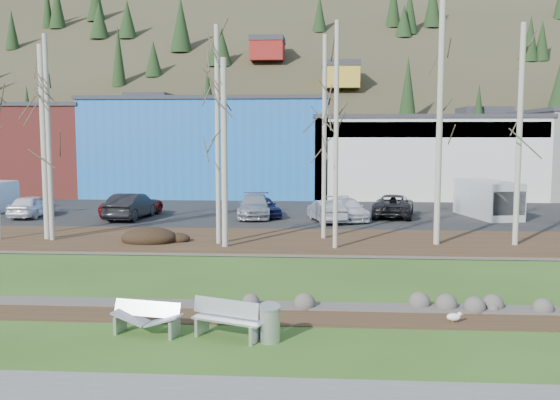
# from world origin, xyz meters

# --- Properties ---
(ground) EXTENTS (200.00, 200.00, 0.00)m
(ground) POSITION_xyz_m (0.00, 0.00, 0.00)
(ground) COLOR #334D1A
(ground) RESTS_ON ground
(footpath) EXTENTS (80.00, 2.00, 0.04)m
(footpath) POSITION_xyz_m (0.00, -3.50, 0.02)
(footpath) COLOR #60615C
(footpath) RESTS_ON ground
(dirt_strip) EXTENTS (80.00, 1.80, 0.03)m
(dirt_strip) POSITION_xyz_m (0.00, 2.10, 0.01)
(dirt_strip) COLOR #382616
(dirt_strip) RESTS_ON ground
(near_bank_rocks) EXTENTS (80.00, 0.80, 0.50)m
(near_bank_rocks) POSITION_xyz_m (0.00, 3.10, 0.00)
(near_bank_rocks) COLOR #47423D
(near_bank_rocks) RESTS_ON ground
(river) EXTENTS (80.00, 8.00, 0.90)m
(river) POSITION_xyz_m (0.00, 7.20, 0.00)
(river) COLOR black
(river) RESTS_ON ground
(far_bank_rocks) EXTENTS (80.00, 0.80, 0.46)m
(far_bank_rocks) POSITION_xyz_m (0.00, 11.30, 0.00)
(far_bank_rocks) COLOR #47423D
(far_bank_rocks) RESTS_ON ground
(far_bank) EXTENTS (80.00, 7.00, 0.15)m
(far_bank) POSITION_xyz_m (0.00, 14.50, 0.07)
(far_bank) COLOR #382616
(far_bank) RESTS_ON ground
(parking_lot) EXTENTS (80.00, 14.00, 0.14)m
(parking_lot) POSITION_xyz_m (0.00, 25.00, 0.07)
(parking_lot) COLOR black
(parking_lot) RESTS_ON ground
(building_brick) EXTENTS (16.32, 12.24, 7.80)m
(building_brick) POSITION_xyz_m (-24.00, 39.00, 3.91)
(building_brick) COLOR #993932
(building_brick) RESTS_ON ground
(building_blue) EXTENTS (20.40, 12.24, 8.30)m
(building_blue) POSITION_xyz_m (-6.00, 39.00, 4.16)
(building_blue) COLOR blue
(building_blue) RESTS_ON ground
(building_white) EXTENTS (18.36, 12.24, 6.80)m
(building_white) POSITION_xyz_m (12.00, 38.98, 3.41)
(building_white) COLOR silver
(building_white) RESTS_ON ground
(hillside) EXTENTS (160.00, 72.00, 35.00)m
(hillside) POSITION_xyz_m (0.00, 84.00, 17.50)
(hillside) COLOR #342E1D
(hillside) RESTS_ON ground
(bench_intact) EXTENTS (2.02, 1.25, 0.98)m
(bench_intact) POSITION_xyz_m (1.16, 0.20, 0.49)
(bench_intact) COLOR silver
(bench_intact) RESTS_ON ground
(bench_damaged) EXTENTS (1.98, 0.97, 0.84)m
(bench_damaged) POSITION_xyz_m (-1.03, 0.35, 0.43)
(bench_damaged) COLOR silver
(bench_damaged) RESTS_ON ground
(litter_bin) EXTENTS (0.64, 0.64, 0.89)m
(litter_bin) POSITION_xyz_m (2.31, -0.07, 0.45)
(litter_bin) COLOR silver
(litter_bin) RESTS_ON ground
(seagull) EXTENTS (0.47, 0.22, 0.34)m
(seagull) POSITION_xyz_m (7.35, 1.84, 0.19)
(seagull) COLOR gold
(seagull) RESTS_ON ground
(dirt_mound) EXTENTS (2.69, 1.90, 0.53)m
(dirt_mound) POSITION_xyz_m (-4.65, 13.41, 0.41)
(dirt_mound) COLOR black
(dirt_mound) RESTS_ON far_bank
(birch_0) EXTENTS (0.24, 0.24, 9.86)m
(birch_0) POSITION_xyz_m (-9.54, 13.67, 5.08)
(birch_0) COLOR beige
(birch_0) RESTS_ON far_bank
(birch_2) EXTENTS (0.31, 0.31, 9.41)m
(birch_2) POSITION_xyz_m (-9.90, 13.96, 4.86)
(birch_2) COLOR beige
(birch_2) RESTS_ON far_bank
(birch_3) EXTENTS (0.23, 0.23, 10.12)m
(birch_3) POSITION_xyz_m (-1.26, 13.28, 5.21)
(birch_3) COLOR beige
(birch_3) RESTS_ON far_bank
(birch_4) EXTENTS (0.27, 0.27, 8.54)m
(birch_4) POSITION_xyz_m (-0.83, 12.47, 4.42)
(birch_4) COLOR beige
(birch_4) RESTS_ON far_bank
(birch_5) EXTENTS (0.22, 0.22, 9.90)m
(birch_5) POSITION_xyz_m (3.69, 15.13, 5.10)
(birch_5) COLOR beige
(birch_5) RESTS_ON far_bank
(birch_6) EXTENTS (0.21, 0.21, 10.12)m
(birch_6) POSITION_xyz_m (4.21, 12.52, 5.21)
(birch_6) COLOR beige
(birch_6) RESTS_ON far_bank
(birch_7) EXTENTS (0.28, 0.28, 11.74)m
(birch_7) POSITION_xyz_m (8.98, 13.75, 6.02)
(birch_7) COLOR beige
(birch_7) RESTS_ON far_bank
(birch_8) EXTENTS (0.26, 0.26, 10.15)m
(birch_8) POSITION_xyz_m (12.62, 13.86, 5.22)
(birch_8) COLOR beige
(birch_8) RESTS_ON far_bank
(car_0) EXTENTS (1.69, 4.10, 1.39)m
(car_0) POSITION_xyz_m (-14.43, 21.76, 0.83)
(car_0) COLOR white
(car_0) RESTS_ON parking_lot
(car_1) EXTENTS (2.13, 4.92, 1.57)m
(car_1) POSITION_xyz_m (-7.95, 21.33, 0.93)
(car_1) COLOR black
(car_1) RESTS_ON parking_lot
(car_2) EXTENTS (3.19, 5.33, 1.39)m
(car_2) POSITION_xyz_m (-8.20, 22.42, 0.83)
(car_2) COLOR maroon
(car_2) RESTS_ON parking_lot
(car_3) EXTENTS (2.28, 4.94, 1.40)m
(car_3) POSITION_xyz_m (-0.57, 22.54, 0.84)
(car_3) COLOR #A1A5A8
(car_3) RESTS_ON parking_lot
(car_4) EXTENTS (3.05, 4.15, 1.31)m
(car_4) POSITION_xyz_m (-0.15, 22.74, 0.80)
(car_4) COLOR #161B42
(car_4) RESTS_ON parking_lot
(car_5) EXTENTS (2.41, 4.19, 1.30)m
(car_5) POSITION_xyz_m (3.85, 20.86, 0.79)
(car_5) COLOR silver
(car_5) RESTS_ON parking_lot
(car_6) EXTENTS (3.14, 5.39, 1.41)m
(car_6) POSITION_xyz_m (8.04, 23.42, 0.85)
(car_6) COLOR #262729
(car_6) RESTS_ON parking_lot
(car_7) EXTENTS (2.91, 4.76, 1.29)m
(car_7) POSITION_xyz_m (5.07, 21.84, 0.78)
(car_7) COLOR white
(car_7) RESTS_ON parking_lot
(van_white) EXTENTS (3.28, 5.50, 2.25)m
(van_white) POSITION_xyz_m (13.92, 23.49, 1.27)
(van_white) COLOR silver
(van_white) RESTS_ON parking_lot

